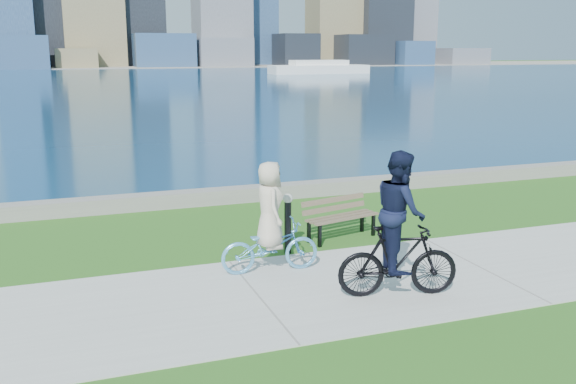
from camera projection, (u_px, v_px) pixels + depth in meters
name	position (u px, v px, depth m)	size (l,w,h in m)	color
ground	(479.00, 268.00, 11.11)	(320.00, 320.00, 0.00)	#255817
concrete_path	(479.00, 267.00, 11.11)	(80.00, 3.50, 0.02)	#B0B0AA
seawall	(334.00, 187.00, 16.76)	(90.00, 0.50, 0.35)	slate
bay_water	(112.00, 80.00, 77.17)	(320.00, 131.00, 0.01)	navy
far_shore	(87.00, 67.00, 130.37)	(320.00, 30.00, 0.12)	gray
ferry_far	(319.00, 68.00, 95.03)	(14.74, 4.21, 2.00)	white
park_bench	(339.00, 214.00, 12.76)	(1.64, 0.90, 0.80)	black
bollard_lamp	(288.00, 219.00, 11.78)	(0.18, 0.18, 1.13)	black
cyclist_woman	(270.00, 232.00, 10.73)	(0.69, 1.71, 1.89)	#61B5EC
cyclist_man	(399.00, 236.00, 9.61)	(0.95, 1.91, 2.24)	black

